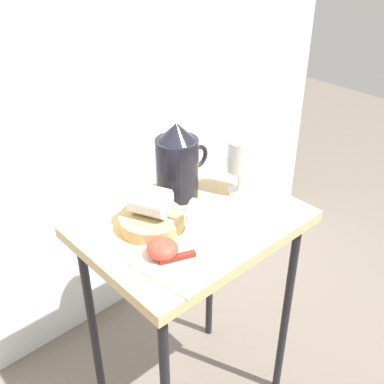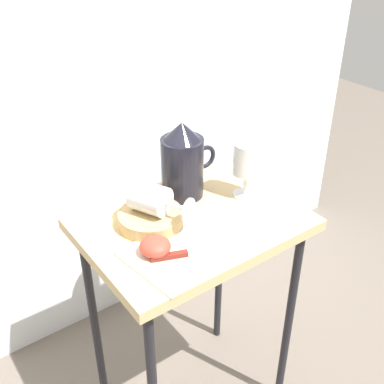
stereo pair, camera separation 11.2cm
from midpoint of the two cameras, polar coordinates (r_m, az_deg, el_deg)
curtain_drape at (r=1.49m, az=-17.06°, el=16.11°), size 2.40×0.03×2.06m
table at (r=1.25m, az=-2.59°, el=-6.47°), size 0.54×0.40×0.71m
linen_napkin at (r=1.09m, az=-3.44°, el=-7.19°), size 0.26×0.23×0.00m
basket_tray at (r=1.17m, az=-7.56°, el=-3.57°), size 0.16×0.16×0.03m
pitcher at (r=1.26m, az=-4.30°, el=2.95°), size 0.16×0.11×0.21m
wine_glass_upright at (r=1.26m, az=3.30°, el=3.90°), size 0.07×0.07×0.16m
wine_glass_tipped_near at (r=1.14m, az=-7.57°, el=-1.18°), size 0.13×0.17×0.08m
apple_half_left at (r=1.07m, az=-6.57°, el=-6.85°), size 0.07×0.07×0.04m
knife at (r=1.07m, az=-3.21°, el=-7.57°), size 0.20×0.09×0.01m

